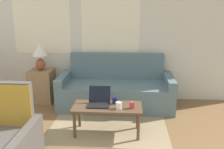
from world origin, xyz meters
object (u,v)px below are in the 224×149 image
object	(u,v)px
cup_yellow	(119,105)
cup_white	(115,100)
cup_navy	(132,105)
coffee_table	(107,109)
table_lamp	(40,54)
armchair	(3,147)
laptop	(99,101)
couch	(116,91)

from	to	relation	value
cup_yellow	cup_white	distance (m)	0.20
cup_navy	coffee_table	bearing A→B (deg)	170.26
table_lamp	coffee_table	world-z (taller)	table_lamp
table_lamp	cup_yellow	xyz separation A→B (m)	(1.53, -1.31, -0.46)
coffee_table	cup_yellow	world-z (taller)	cup_yellow
armchair	laptop	xyz separation A→B (m)	(0.98, 0.97, 0.21)
table_lamp	cup_navy	world-z (taller)	table_lamp
laptop	cup_yellow	distance (m)	0.32
cup_white	cup_yellow	bearing A→B (deg)	-71.29
couch	table_lamp	size ratio (longest dim) A/B	4.13
table_lamp	cup_white	world-z (taller)	table_lamp
armchair	laptop	bearing A→B (deg)	44.72
couch	laptop	bearing A→B (deg)	-100.13
armchair	cup_navy	bearing A→B (deg)	30.59
armchair	coffee_table	size ratio (longest dim) A/B	0.96
cup_yellow	cup_white	world-z (taller)	cup_white
table_lamp	coffee_table	distance (m)	1.91
armchair	cup_navy	xyz separation A→B (m)	(1.46, 0.86, 0.20)
table_lamp	laptop	xyz separation A→B (m)	(1.24, -1.17, -0.45)
coffee_table	cup_navy	world-z (taller)	cup_navy
couch	cup_yellow	world-z (taller)	couch
armchair	cup_yellow	world-z (taller)	armchair
table_lamp	cup_yellow	world-z (taller)	table_lamp
cup_white	cup_navy	bearing A→B (deg)	-32.51
armchair	cup_white	xyz separation A→B (m)	(1.21, 1.02, 0.20)
coffee_table	laptop	bearing A→B (deg)	157.75
coffee_table	cup_white	world-z (taller)	cup_white
couch	table_lamp	distance (m)	1.57
coffee_table	laptop	size ratio (longest dim) A/B	3.15
couch	coffee_table	world-z (taller)	couch
cup_yellow	coffee_table	bearing A→B (deg)	152.54
cup_yellow	laptop	bearing A→B (deg)	154.70
couch	armchair	size ratio (longest dim) A/B	2.17
cup_yellow	couch	bearing A→B (deg)	94.85
couch	table_lamp	xyz separation A→B (m)	(-1.43, 0.12, 0.64)
armchair	table_lamp	xyz separation A→B (m)	(-0.26, 2.14, 0.66)
coffee_table	table_lamp	bearing A→B (deg)	138.19
cup_navy	cup_white	size ratio (longest dim) A/B	0.98
couch	cup_yellow	xyz separation A→B (m)	(0.10, -1.19, 0.19)
armchair	cup_white	distance (m)	1.60
coffee_table	laptop	distance (m)	0.17
cup_yellow	cup_white	bearing A→B (deg)	108.71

